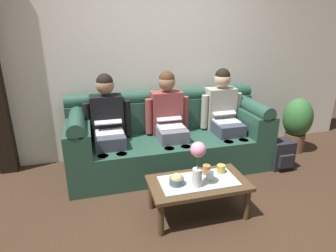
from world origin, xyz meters
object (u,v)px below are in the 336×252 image
Objects in this scene: person_right at (224,113)px; cup_near_left at (206,169)px; person_middle at (169,117)px; cup_near_right at (210,175)px; couch at (169,139)px; coffee_table at (198,186)px; cup_far_center at (221,169)px; person_left at (108,123)px; snack_bowl at (177,180)px; backpack_right at (281,155)px; potted_plant at (297,122)px; flower_vase at (198,159)px.

person_right is 1.16m from cup_near_left.
person_middle reaches higher than cup_near_right.
couch is 0.96m from cup_near_left.
cup_near_right reaches higher than coffee_table.
couch is at bearing 179.65° from person_right.
cup_far_center is (0.27, 0.09, 0.09)m from coffee_table.
person_right is (1.48, 0.00, -0.00)m from person_left.
backpack_right is (1.58, 0.62, -0.23)m from snack_bowl.
couch is at bearing 95.95° from cup_near_right.
coffee_table is at bearing -161.31° from cup_far_center.
potted_plant reaches higher than cup_near_right.
coffee_table is at bearing -151.54° from potted_plant.
person_left is 1.00× the size of person_middle.
cup_far_center is at bearing 11.67° from snack_bowl.
person_left is 1.31× the size of coffee_table.
person_left is at bearing 136.60° from cup_far_center.
couch is 1.07m from cup_near_right.
person_right is (0.74, -0.00, 0.00)m from person_middle.
flower_vase is 1.17× the size of backpack_right.
snack_bowl is at bearing -168.33° from cup_far_center.
person_middle is at bearing -90.00° from couch.
person_left is 3.31× the size of backpack_right.
cup_near_right is 2.05m from potted_plant.
cup_near_left is 0.11m from cup_near_right.
flower_vase reaches higher than snack_bowl.
flower_vase is at bearing -92.36° from couch.
person_middle reaches higher than snack_bowl.
flower_vase is 0.29m from snack_bowl.
flower_vase is (0.69, -1.13, -0.02)m from person_left.
person_middle reaches higher than potted_plant.
snack_bowl is at bearing -161.73° from cup_near_left.
person_left is (-0.74, -0.00, 0.29)m from couch.
cup_near_left is 0.15m from cup_far_center.
couch is at bearing 161.82° from backpack_right.
cup_near_left is at bearing -82.66° from person_middle.
person_right is 3.31× the size of backpack_right.
cup_near_left is 1.09× the size of cup_far_center.
coffee_table is at bearing -125.21° from person_right.
flower_vase is 2.23m from potted_plant.
snack_bowl is 0.33m from cup_near_right.
cup_near_left is at bearing 83.88° from cup_near_right.
snack_bowl is 1.72× the size of cup_near_right.
person_left is 15.53× the size of cup_near_right.
backpack_right is (1.36, 0.61, -0.13)m from coffee_table.
snack_bowl is (-0.17, 0.07, -0.23)m from flower_vase.
person_left reaches higher than flower_vase.
snack_bowl reaches higher than cup_far_center.
flower_vase is at bearing -124.85° from person_right.
person_middle is 0.99m from cup_near_left.
person_middle is 1.51m from backpack_right.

